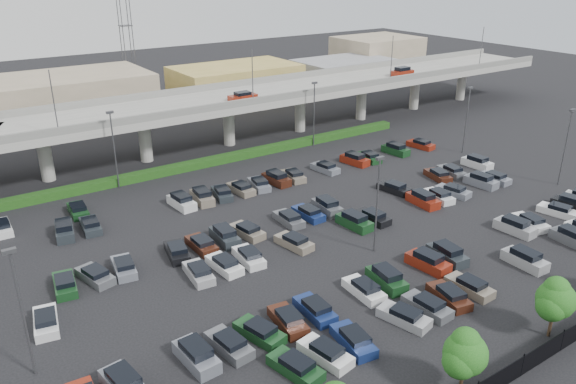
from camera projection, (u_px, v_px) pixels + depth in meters
The scene contains 9 objects.
ground at pixel (326, 223), 64.07m from camera, with size 280.00×280.00×0.00m, color black.
overpass at pixel (198, 107), 85.66m from camera, with size 150.00×13.00×15.80m.
hedge at pixel (223, 159), 82.93m from camera, with size 66.00×1.60×1.10m, color #143710.
fence at pixel (554, 346), 42.33m from camera, with size 70.00×0.10×2.00m.
tree_row at pixel (548, 305), 42.84m from camera, with size 65.07×3.66×5.94m.
parked_cars at pixel (344, 229), 61.24m from camera, with size 63.15×41.61×1.67m.
light_poles at pixel (287, 174), 61.05m from camera, with size 66.90×48.38×10.30m.
distant_buildings at pixel (191, 85), 116.21m from camera, with size 138.00×24.00×9.00m.
comm_tower at pixel (125, 23), 116.59m from camera, with size 2.40×2.40×30.00m.
Camera 1 is at (-36.12, -45.27, 27.97)m, focal length 35.00 mm.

